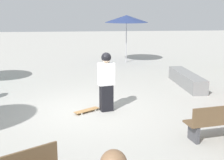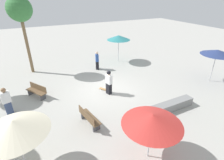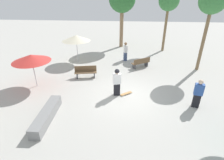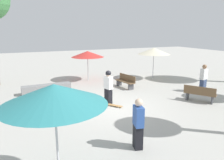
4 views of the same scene
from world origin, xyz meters
name	(u,v)px [view 4 (image 4 of 4)]	position (x,y,z in m)	size (l,w,h in m)	color
ground_plane	(112,106)	(0.00, 0.00, 0.00)	(60.00, 60.00, 0.00)	#B2AFA8
skater_main	(108,86)	(0.50, -0.02, 0.93)	(0.51, 0.36, 1.73)	black
skateboard	(115,105)	(-0.07, -0.12, 0.06)	(0.77, 0.63, 0.07)	#B7844C
concrete_ledge	(47,89)	(3.81, 2.59, 0.26)	(0.61, 2.87, 0.51)	gray
bench_near	(200,94)	(-1.22, -4.51, 0.43)	(1.59, 1.23, 0.85)	#47474C
bench_far	(126,81)	(2.93, -2.30, 0.43)	(1.65, 0.72, 0.85)	#47474C
shade_umbrella_teal	(54,95)	(-4.91, 3.53, 2.41)	(2.24, 2.24, 2.63)	#B7B7BC
shade_umbrella_cream	(154,51)	(4.34, -5.40, 2.15)	(2.42, 2.42, 2.39)	#B7B7BC
shade_umbrella_red	(88,54)	(5.94, -0.72, 1.97)	(2.37, 2.37, 2.20)	#B7B7BC
bystander_watching	(138,124)	(-3.89, 0.85, 0.83)	(0.50, 0.35, 1.66)	black
bystander_far	(203,78)	(0.10, -6.11, 0.85)	(0.36, 0.51, 1.70)	#38476B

